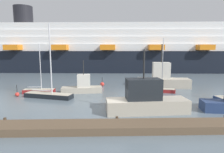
{
  "coord_description": "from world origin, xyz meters",
  "views": [
    {
      "loc": [
        -0.87,
        -18.36,
        6.35
      ],
      "look_at": [
        0.0,
        10.99,
        2.12
      ],
      "focal_mm": 30.33,
      "sensor_mm": 36.0,
      "label": 1
    }
  ],
  "objects_px": {
    "sailboat_0": "(159,89)",
    "fishing_boat_1": "(146,100)",
    "channel_buoy_0": "(102,84)",
    "sailboat_2": "(49,94)",
    "fishing_boat_3": "(163,79)",
    "channel_buoy_1": "(17,94)",
    "fishing_boat_0": "(83,87)",
    "cruise_ship": "(88,50)",
    "sailboat_1": "(39,90)"
  },
  "relations": [
    {
      "from": "sailboat_2",
      "to": "cruise_ship",
      "type": "relative_size",
      "value": 0.09
    },
    {
      "from": "channel_buoy_1",
      "to": "cruise_ship",
      "type": "relative_size",
      "value": 0.01
    },
    {
      "from": "sailboat_1",
      "to": "channel_buoy_0",
      "type": "xyz_separation_m",
      "value": [
        9.11,
        5.07,
        -0.03
      ]
    },
    {
      "from": "sailboat_2",
      "to": "fishing_boat_3",
      "type": "height_order",
      "value": "sailboat_2"
    },
    {
      "from": "fishing_boat_1",
      "to": "sailboat_1",
      "type": "bearing_deg",
      "value": -36.43
    },
    {
      "from": "fishing_boat_3",
      "to": "channel_buoy_1",
      "type": "distance_m",
      "value": 22.35
    },
    {
      "from": "sailboat_1",
      "to": "channel_buoy_0",
      "type": "distance_m",
      "value": 10.42
    },
    {
      "from": "sailboat_2",
      "to": "fishing_boat_1",
      "type": "bearing_deg",
      "value": -11.26
    },
    {
      "from": "sailboat_1",
      "to": "channel_buoy_0",
      "type": "height_order",
      "value": "sailboat_1"
    },
    {
      "from": "sailboat_0",
      "to": "cruise_ship",
      "type": "distance_m",
      "value": 33.69
    },
    {
      "from": "channel_buoy_0",
      "to": "cruise_ship",
      "type": "distance_m",
      "value": 26.51
    },
    {
      "from": "channel_buoy_0",
      "to": "channel_buoy_1",
      "type": "bearing_deg",
      "value": -148.64
    },
    {
      "from": "fishing_boat_0",
      "to": "cruise_ship",
      "type": "bearing_deg",
      "value": 88.28
    },
    {
      "from": "fishing_boat_0",
      "to": "fishing_boat_3",
      "type": "height_order",
      "value": "fishing_boat_3"
    },
    {
      "from": "fishing_boat_3",
      "to": "sailboat_1",
      "type": "bearing_deg",
      "value": 18.23
    },
    {
      "from": "fishing_boat_1",
      "to": "cruise_ship",
      "type": "bearing_deg",
      "value": -79.92
    },
    {
      "from": "fishing_boat_0",
      "to": "fishing_boat_1",
      "type": "xyz_separation_m",
      "value": [
        7.51,
        -9.16,
        0.36
      ]
    },
    {
      "from": "fishing_boat_3",
      "to": "fishing_boat_0",
      "type": "bearing_deg",
      "value": 22.45
    },
    {
      "from": "fishing_boat_3",
      "to": "sailboat_0",
      "type": "bearing_deg",
      "value": 73.9
    },
    {
      "from": "fishing_boat_1",
      "to": "channel_buoy_0",
      "type": "xyz_separation_m",
      "value": [
        -4.7,
        14.0,
        -0.9
      ]
    },
    {
      "from": "fishing_boat_1",
      "to": "channel_buoy_0",
      "type": "bearing_deg",
      "value": -74.96
    },
    {
      "from": "sailboat_0",
      "to": "fishing_boat_1",
      "type": "bearing_deg",
      "value": -99.57
    },
    {
      "from": "fishing_boat_1",
      "to": "cruise_ship",
      "type": "distance_m",
      "value": 40.86
    },
    {
      "from": "sailboat_0",
      "to": "channel_buoy_0",
      "type": "distance_m",
      "value": 9.93
    },
    {
      "from": "sailboat_0",
      "to": "channel_buoy_1",
      "type": "height_order",
      "value": "sailboat_0"
    },
    {
      "from": "fishing_boat_3",
      "to": "cruise_ship",
      "type": "xyz_separation_m",
      "value": [
        -15.02,
        26.73,
        4.67
      ]
    },
    {
      "from": "fishing_boat_3",
      "to": "channel_buoy_1",
      "type": "height_order",
      "value": "fishing_boat_3"
    },
    {
      "from": "sailboat_0",
      "to": "channel_buoy_1",
      "type": "distance_m",
      "value": 20.14
    },
    {
      "from": "channel_buoy_1",
      "to": "sailboat_2",
      "type": "bearing_deg",
      "value": -11.06
    },
    {
      "from": "sailboat_0",
      "to": "fishing_boat_1",
      "type": "xyz_separation_m",
      "value": [
        -3.92,
        -9.08,
        0.86
      ]
    },
    {
      "from": "channel_buoy_0",
      "to": "sailboat_2",
      "type": "bearing_deg",
      "value": -131.36
    },
    {
      "from": "sailboat_1",
      "to": "sailboat_2",
      "type": "bearing_deg",
      "value": -53.02
    },
    {
      "from": "channel_buoy_1",
      "to": "cruise_ship",
      "type": "bearing_deg",
      "value": 78.52
    },
    {
      "from": "channel_buoy_1",
      "to": "channel_buoy_0",
      "type": "bearing_deg",
      "value": 31.36
    },
    {
      "from": "sailboat_2",
      "to": "channel_buoy_1",
      "type": "xyz_separation_m",
      "value": [
        -4.51,
        0.88,
        -0.19
      ]
    },
    {
      "from": "sailboat_1",
      "to": "fishing_boat_1",
      "type": "height_order",
      "value": "sailboat_1"
    },
    {
      "from": "sailboat_0",
      "to": "channel_buoy_0",
      "type": "xyz_separation_m",
      "value": [
        -8.63,
        4.92,
        -0.04
      ]
    },
    {
      "from": "channel_buoy_1",
      "to": "fishing_boat_3",
      "type": "bearing_deg",
      "value": 14.67
    },
    {
      "from": "fishing_boat_0",
      "to": "fishing_boat_3",
      "type": "distance_m",
      "value": 13.48
    },
    {
      "from": "sailboat_1",
      "to": "channel_buoy_0",
      "type": "bearing_deg",
      "value": 27.49
    },
    {
      "from": "sailboat_1",
      "to": "fishing_boat_1",
      "type": "relative_size",
      "value": 0.86
    },
    {
      "from": "sailboat_0",
      "to": "fishing_boat_1",
      "type": "distance_m",
      "value": 9.93
    },
    {
      "from": "fishing_boat_0",
      "to": "fishing_boat_3",
      "type": "relative_size",
      "value": 0.69
    },
    {
      "from": "cruise_ship",
      "to": "fishing_boat_3",
      "type": "bearing_deg",
      "value": -57.42
    },
    {
      "from": "sailboat_0",
      "to": "sailboat_2",
      "type": "relative_size",
      "value": 0.84
    },
    {
      "from": "fishing_boat_1",
      "to": "fishing_boat_0",
      "type": "bearing_deg",
      "value": -54.18
    },
    {
      "from": "channel_buoy_0",
      "to": "cruise_ship",
      "type": "xyz_separation_m",
      "value": [
        -4.83,
        25.43,
        5.72
      ]
    },
    {
      "from": "sailboat_1",
      "to": "sailboat_2",
      "type": "height_order",
      "value": "sailboat_2"
    },
    {
      "from": "sailboat_2",
      "to": "fishing_boat_0",
      "type": "height_order",
      "value": "sailboat_2"
    },
    {
      "from": "sailboat_2",
      "to": "fishing_boat_1",
      "type": "height_order",
      "value": "sailboat_2"
    }
  ]
}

